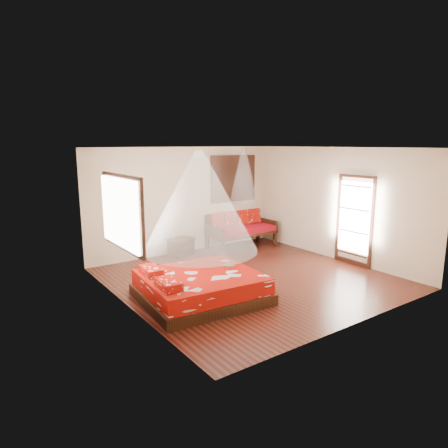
# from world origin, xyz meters

# --- Properties ---
(room) EXTENTS (5.54, 5.54, 2.84)m
(room) POSITION_xyz_m (0.00, 0.00, 1.40)
(room) COLOR black
(room) RESTS_ON ground
(bed) EXTENTS (2.33, 2.14, 0.64)m
(bed) POSITION_xyz_m (-1.52, -0.40, 0.25)
(bed) COLOR black
(bed) RESTS_ON floor
(daybed) EXTENTS (1.98, 0.88, 0.99)m
(daybed) POSITION_xyz_m (1.56, 2.39, 0.52)
(daybed) COLOR black
(daybed) RESTS_ON floor
(storage_chest) EXTENTS (0.77, 0.66, 0.45)m
(storage_chest) POSITION_xyz_m (-0.33, 2.45, 0.23)
(storage_chest) COLOR black
(storage_chest) RESTS_ON floor
(shutter_panel) EXTENTS (1.52, 0.06, 1.32)m
(shutter_panel) POSITION_xyz_m (1.56, 2.72, 1.90)
(shutter_panel) COLOR black
(shutter_panel) RESTS_ON wall_back
(window_left) EXTENTS (0.10, 1.74, 1.34)m
(window_left) POSITION_xyz_m (-2.71, 0.20, 1.70)
(window_left) COLOR black
(window_left) RESTS_ON wall_left
(glazed_door) EXTENTS (0.08, 1.02, 2.16)m
(glazed_door) POSITION_xyz_m (2.72, -0.60, 1.07)
(glazed_door) COLOR black
(glazed_door) RESTS_ON floor
(wine_tray) EXTENTS (0.22, 0.22, 0.19)m
(wine_tray) POSITION_xyz_m (-0.78, -0.32, 0.55)
(wine_tray) COLOR brown
(wine_tray) RESTS_ON bed
(mosquito_net_main) EXTENTS (2.11, 2.11, 1.80)m
(mosquito_net_main) POSITION_xyz_m (-1.50, -0.40, 1.85)
(mosquito_net_main) COLOR white
(mosquito_net_main) RESTS_ON ceiling
(mosquito_net_daybed) EXTENTS (0.78, 0.78, 1.50)m
(mosquito_net_daybed) POSITION_xyz_m (1.56, 2.25, 2.00)
(mosquito_net_daybed) COLOR white
(mosquito_net_daybed) RESTS_ON ceiling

